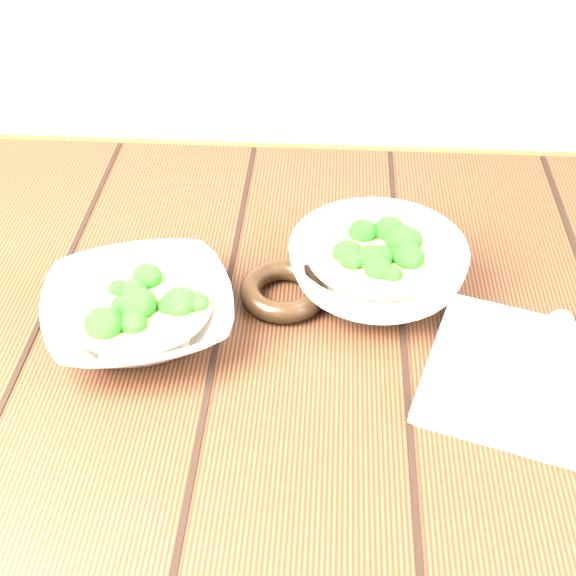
{
  "coord_description": "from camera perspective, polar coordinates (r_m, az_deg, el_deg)",
  "views": [
    {
      "loc": [
        0.09,
        -0.64,
        1.34
      ],
      "look_at": [
        0.05,
        0.01,
        0.8
      ],
      "focal_mm": 50.0,
      "sensor_mm": 36.0,
      "label": 1
    }
  ],
  "objects": [
    {
      "name": "table",
      "position": [
        0.96,
        -3.3,
        -8.27
      ],
      "size": [
        1.2,
        0.8,
        0.75
      ],
      "color": "black",
      "rests_on": "ground"
    },
    {
      "name": "soup_bowl_front",
      "position": [
        0.87,
        -10.54,
        -1.64
      ],
      "size": [
        0.25,
        0.25,
        0.06
      ],
      "color": "silver",
      "rests_on": "table"
    },
    {
      "name": "soup_bowl_back",
      "position": [
        0.91,
        6.36,
        1.55
      ],
      "size": [
        0.22,
        0.22,
        0.07
      ],
      "color": "silver",
      "rests_on": "table"
    },
    {
      "name": "trivet",
      "position": [
        0.91,
        -0.29,
        -0.21
      ],
      "size": [
        0.12,
        0.12,
        0.02
      ],
      "primitive_type": "torus",
      "rotation": [
        0.0,
        0.0,
        -0.17
      ],
      "color": "black",
      "rests_on": "table"
    },
    {
      "name": "napkin",
      "position": [
        0.85,
        17.96,
        -6.44
      ],
      "size": [
        0.28,
        0.26,
        0.01
      ],
      "primitive_type": "cube",
      "rotation": [
        0.0,
        0.0,
        -0.31
      ],
      "color": "beige",
      "rests_on": "table"
    },
    {
      "name": "spoon_left",
      "position": [
        0.88,
        18.09,
        -4.0
      ],
      "size": [
        0.1,
        0.18,
        0.01
      ],
      "color": "#B4AF9F",
      "rests_on": "napkin"
    }
  ]
}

